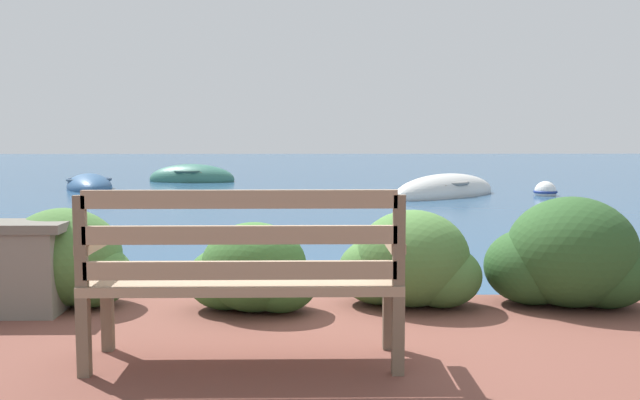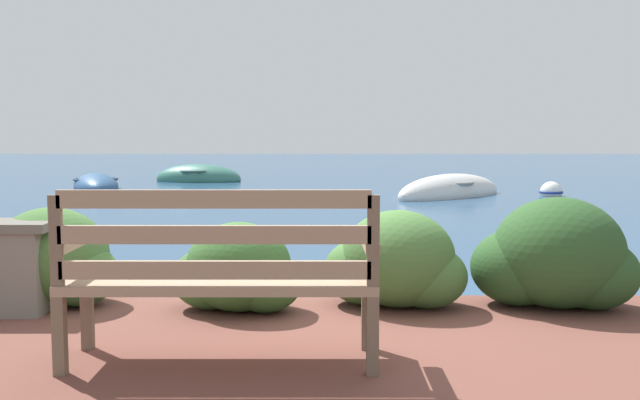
% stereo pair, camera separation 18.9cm
% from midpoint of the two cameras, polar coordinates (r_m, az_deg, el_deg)
% --- Properties ---
extents(ground_plane, '(80.00, 80.00, 0.00)m').
position_cam_midpoint_polar(ground_plane, '(5.36, 0.71, -9.92)').
color(ground_plane, navy).
extents(park_bench, '(1.62, 0.48, 0.93)m').
position_cam_midpoint_polar(park_bench, '(3.70, -7.59, -5.80)').
color(park_bench, brown).
rests_on(park_bench, patio_terrace).
extents(hedge_clump_left, '(1.00, 0.72, 0.68)m').
position_cam_midpoint_polar(hedge_clump_left, '(5.30, -20.91, -4.76)').
color(hedge_clump_left, '#426B33').
rests_on(hedge_clump_left, patio_terrace).
extents(hedge_clump_centre, '(0.89, 0.64, 0.60)m').
position_cam_midpoint_polar(hedge_clump_centre, '(4.84, -6.56, -5.80)').
color(hedge_clump_centre, '#38662D').
rests_on(hedge_clump_centre, patio_terrace).
extents(hedge_clump_right, '(0.99, 0.71, 0.67)m').
position_cam_midpoint_polar(hedge_clump_right, '(4.97, 6.15, -5.15)').
color(hedge_clump_right, '#426B33').
rests_on(hedge_clump_right, patio_terrace).
extents(hedge_clump_far_right, '(1.12, 0.81, 0.76)m').
position_cam_midpoint_polar(hedge_clump_far_right, '(5.19, 18.28, -4.50)').
color(hedge_clump_far_right, '#284C23').
rests_on(hedge_clump_far_right, patio_terrace).
extents(rowboat_nearest, '(3.10, 2.95, 0.87)m').
position_cam_midpoint_polar(rowboat_nearest, '(15.92, 9.66, 0.56)').
color(rowboat_nearest, silver).
rests_on(rowboat_nearest, ground_plane).
extents(rowboat_mid, '(1.87, 2.66, 0.67)m').
position_cam_midpoint_polar(rowboat_mid, '(18.62, -18.25, 1.03)').
color(rowboat_mid, '#2D517A').
rests_on(rowboat_mid, ground_plane).
extents(rowboat_far, '(2.62, 1.51, 0.87)m').
position_cam_midpoint_polar(rowboat_far, '(20.59, -10.48, 1.67)').
color(rowboat_far, '#336B5B').
rests_on(rowboat_far, ground_plane).
extents(mooring_buoy, '(0.52, 0.52, 0.48)m').
position_cam_midpoint_polar(mooring_buoy, '(16.60, 17.27, 0.63)').
color(mooring_buoy, white).
rests_on(mooring_buoy, ground_plane).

